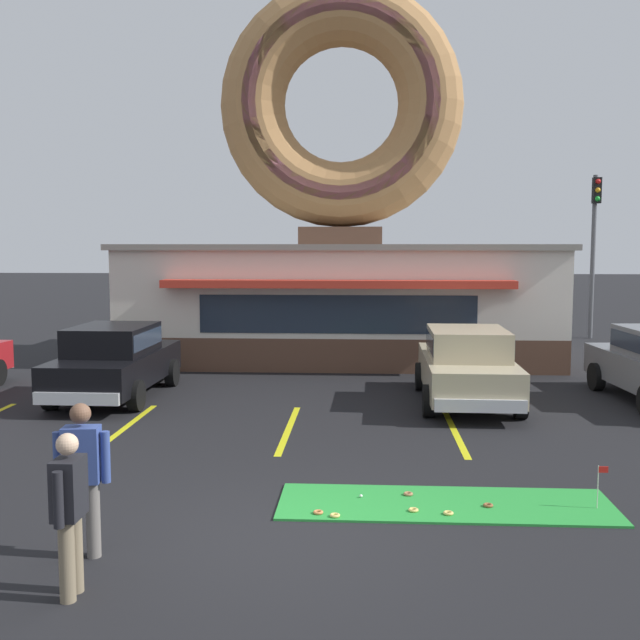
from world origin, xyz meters
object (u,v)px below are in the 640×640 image
Objects in this scene: car_black at (115,358)px; trash_bin at (108,355)px; golf_ball at (361,496)px; traffic_light_pole at (594,235)px; pedestrian_blue_sweater_man at (82,472)px; car_champagne at (467,363)px; pedestrian_leather_jacket_man at (69,507)px; putting_flag_pin at (601,477)px.

car_black reaches higher than trash_bin.
golf_ball is 0.01× the size of car_black.
traffic_light_pole reaches higher than car_black.
traffic_light_pole is at bearing 60.41° from pedestrian_blue_sweater_man.
car_champagne is 10.28m from pedestrian_leather_jacket_man.
car_black is 3.18m from trash_bin.
pedestrian_blue_sweater_man reaches higher than pedestrian_leather_jacket_man.
car_champagne is at bearing 61.34° from pedestrian_leather_jacket_man.
car_black is 2.88× the size of pedestrian_leather_jacket_man.
trash_bin is at bearing 107.90° from pedestrian_blue_sweater_man.
golf_ball is at bearing -49.48° from car_black.
golf_ball is 3.05m from putting_flag_pin.
golf_ball is 0.03× the size of pedestrian_leather_jacket_man.
car_champagne reaches higher than golf_ball.
car_champagne is 2.89× the size of pedestrian_leather_jacket_man.
car_champagne is at bearing -1.44° from car_black.
pedestrian_leather_jacket_man is 23.39m from traffic_light_pole.
car_black is 9.60m from pedestrian_leather_jacket_man.
pedestrian_blue_sweater_man is (-5.15, -8.13, 0.06)m from car_champagne.
car_black is 2.73× the size of pedestrian_blue_sweater_man.
traffic_light_pole reaches higher than pedestrian_blue_sweater_man.
pedestrian_blue_sweater_man is at bearing -72.10° from trash_bin.
traffic_light_pole reaches higher than car_champagne.
pedestrian_blue_sweater_man is (-2.96, -1.98, 0.88)m from golf_ball.
pedestrian_blue_sweater_man is (-5.97, -1.76, 0.49)m from putting_flag_pin.
traffic_light_pole is at bearing 29.50° from trash_bin.
golf_ball is at bearing 46.47° from pedestrian_leather_jacket_man.
traffic_light_pole is (13.58, 11.28, 2.84)m from car_black.
car_champagne reaches higher than pedestrian_leather_jacket_man.
golf_ball is 4.06m from pedestrian_leather_jacket_man.
car_champagne is at bearing 70.35° from golf_ball.
traffic_light_pole is (8.17, 17.61, 3.66)m from golf_ball.
car_champagne is at bearing 57.64° from pedestrian_blue_sweater_man.
putting_flag_pin is at bearing -82.65° from car_champagne.
golf_ball is 0.01× the size of car_champagne.
golf_ball is 3.67m from pedestrian_blue_sweater_man.
golf_ball is at bearing 33.88° from pedestrian_blue_sweater_man.
pedestrian_leather_jacket_man is at bearing -76.40° from pedestrian_blue_sweater_man.
golf_ball is 0.08× the size of putting_flag_pin.
car_champagne is (-0.82, 6.36, 0.43)m from putting_flag_pin.
pedestrian_blue_sweater_man is 22.70m from traffic_light_pole.
car_champagne is 9.33m from trash_bin.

